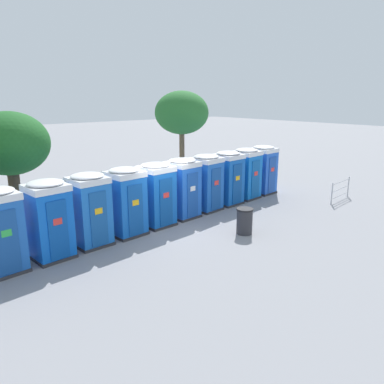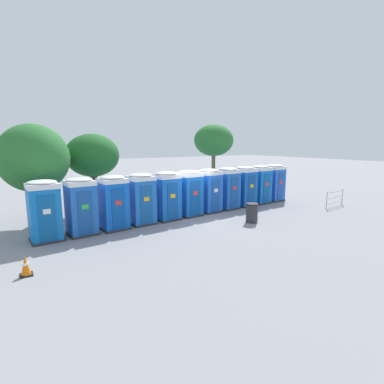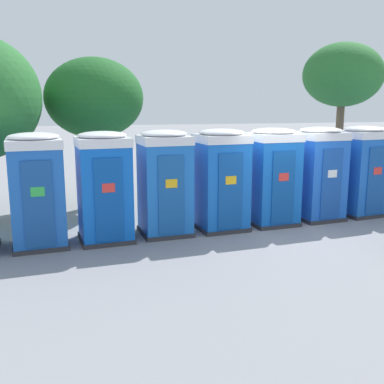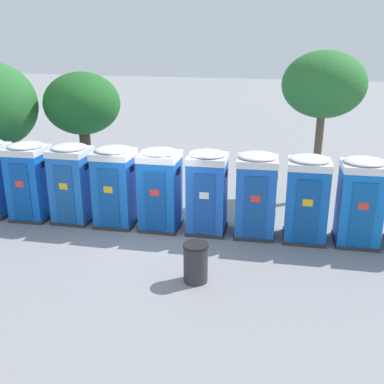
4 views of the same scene
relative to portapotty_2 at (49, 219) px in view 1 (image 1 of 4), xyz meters
name	(u,v)px [view 1 (image 1 of 4)]	position (x,y,z in m)	size (l,w,h in m)	color
ground_plane	(165,228)	(4.40, -0.06, -1.28)	(120.00, 120.00, 0.00)	gray
portapotty_2	(49,219)	(0.00, 0.00, 0.00)	(1.29, 1.30, 2.54)	#2D2D33
portapotty_3	(90,209)	(1.45, 0.18, 0.00)	(1.26, 1.27, 2.54)	#2D2D33
portapotty_4	(126,201)	(2.91, 0.26, 0.00)	(1.31, 1.30, 2.54)	#2D2D33
portapotty_5	(157,194)	(4.36, 0.39, 0.00)	(1.28, 1.28, 2.54)	#2D2D33
portapotty_6	(183,188)	(5.82, 0.55, 0.00)	(1.27, 1.30, 2.54)	#2D2D33
portapotty_7	(206,182)	(7.27, 0.68, 0.00)	(1.34, 1.34, 2.54)	#2D2D33
portapotty_8	(228,178)	(8.73, 0.76, 0.00)	(1.31, 1.29, 2.54)	#2D2D33
portapotty_9	(246,173)	(10.18, 0.91, 0.00)	(1.33, 1.31, 2.54)	#2D2D33
portapotty_10	(263,169)	(11.64, 1.03, 0.00)	(1.27, 1.30, 2.54)	#2D2D33
street_tree_0	(10,145)	(0.04, 3.64, 1.99)	(2.91, 2.91, 4.50)	#4C3826
street_tree_2	(182,113)	(8.90, 4.45, 2.86)	(2.86, 2.86, 5.32)	brown
trash_can	(245,221)	(6.31, -2.51, -0.79)	(0.63, 0.63, 0.98)	#2D2D33
event_barrier	(341,189)	(13.42, -2.43, -0.72)	(2.05, 0.29, 1.05)	#B7B7BC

